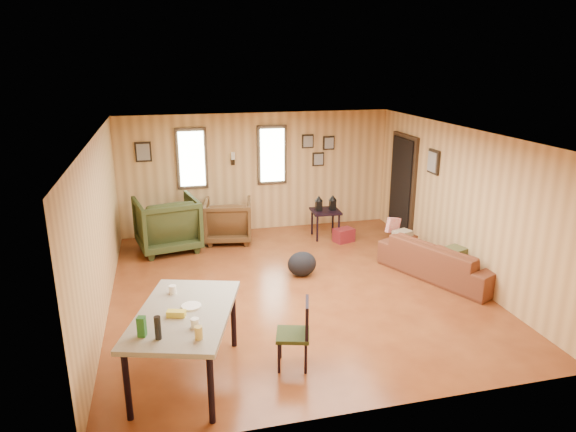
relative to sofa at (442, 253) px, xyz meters
name	(u,v)px	position (x,y,z in m)	size (l,w,h in m)	color
room	(301,208)	(-2.26, 0.42, 0.81)	(5.54, 6.04, 2.44)	brown
sofa	(442,253)	(0.00, 0.00, 0.00)	(2.04, 0.60, 0.80)	brown
recliner_brown	(228,218)	(-3.13, 2.55, 0.05)	(0.88, 0.83, 0.91)	#482E15
recliner_green	(167,221)	(-4.28, 2.34, 0.15)	(1.07, 1.00, 1.10)	#2C3518
end_table	(185,220)	(-3.95, 2.69, 0.03)	(0.70, 0.66, 0.78)	black
side_table	(326,209)	(-1.24, 2.29, 0.19)	(0.57, 0.57, 0.86)	black
cooler	(344,235)	(-0.96, 1.95, -0.27)	(0.43, 0.36, 0.26)	maroon
backpack	(302,264)	(-2.19, 0.57, -0.19)	(0.51, 0.40, 0.41)	black
sofa_pillows	(424,240)	(-0.09, 0.43, 0.09)	(0.85, 1.55, 0.32)	#4E522E
dining_table	(184,318)	(-4.18, -1.87, 0.35)	(1.40, 1.83, 1.06)	gray
dining_chair	(298,330)	(-2.92, -1.91, 0.06)	(0.46, 0.46, 0.83)	#2C3518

